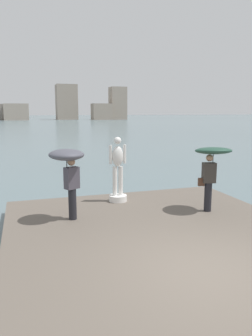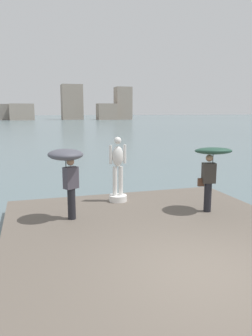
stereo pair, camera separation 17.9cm
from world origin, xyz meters
name	(u,v)px [view 2 (the right image)]	position (x,y,z in m)	size (l,w,h in m)	color
ground_plane	(51,136)	(0.00, 40.00, 0.00)	(400.00, 400.00, 0.00)	slate
pier	(166,247)	(0.00, 1.55, 0.20)	(7.56, 9.10, 0.40)	#60564C
statue_white_figure	(118,175)	(-0.22, 5.09, 1.29)	(0.60, 0.60, 2.15)	white
onlooker_left	(67,164)	(-2.04, 3.67, 1.97)	(1.29, 1.29, 1.99)	black
onlooker_right	(212,161)	(2.14, 3.22, 1.95)	(1.28, 1.29, 1.98)	black
distant_skyline	(36,105)	(0.39, 119.15, 5.26)	(75.53, 13.69, 12.94)	#A89989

